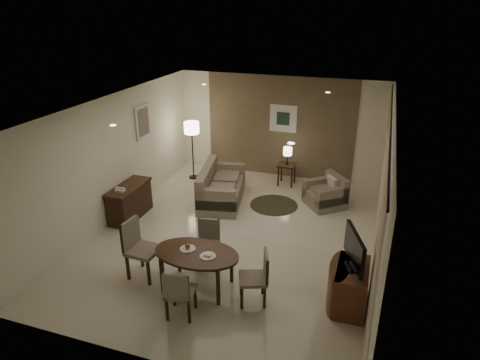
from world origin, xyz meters
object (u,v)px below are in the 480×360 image
(dining_table, at_px, (197,270))
(chair_right, at_px, (253,278))
(chair_left, at_px, (144,250))
(console_desk, at_px, (130,202))
(chair_far, at_px, (207,245))
(sofa, at_px, (222,185))
(armchair, at_px, (325,191))
(tv_cabinet, at_px, (351,287))
(chair_near, at_px, (181,291))
(side_table, at_px, (287,174))
(floor_lamp, at_px, (193,151))

(dining_table, xyz_separation_m, chair_right, (0.98, -0.06, 0.11))
(dining_table, xyz_separation_m, chair_left, (-1.00, 0.01, 0.19))
(console_desk, bearing_deg, chair_far, -27.12)
(chair_right, bearing_deg, sofa, -172.07)
(dining_table, height_order, chair_right, chair_right)
(dining_table, distance_m, armchair, 4.09)
(dining_table, relative_size, chair_far, 1.68)
(chair_right, bearing_deg, tv_cabinet, 84.63)
(console_desk, relative_size, chair_left, 1.15)
(chair_near, xyz_separation_m, sofa, (-0.83, 3.94, -0.00))
(armchair, bearing_deg, dining_table, -61.31)
(tv_cabinet, bearing_deg, armchair, 104.62)
(chair_near, distance_m, chair_far, 1.35)
(side_table, xyz_separation_m, floor_lamp, (-2.49, -0.36, 0.49))
(chair_near, bearing_deg, chair_far, -93.59)
(dining_table, distance_m, sofa, 3.33)
(chair_left, bearing_deg, console_desk, 41.58)
(tv_cabinet, relative_size, floor_lamp, 0.58)
(console_desk, bearing_deg, dining_table, -37.10)
(armchair, bearing_deg, sofa, -115.86)
(tv_cabinet, distance_m, chair_right, 1.54)
(dining_table, bearing_deg, chair_left, 179.68)
(console_desk, xyz_separation_m, sofa, (1.63, 1.40, 0.05))
(console_desk, bearing_deg, side_table, 45.16)
(dining_table, distance_m, floor_lamp, 4.83)
(dining_table, relative_size, floor_lamp, 0.92)
(dining_table, bearing_deg, armchair, 67.40)
(chair_near, distance_m, chair_right, 1.14)
(console_desk, distance_m, chair_near, 3.54)
(chair_far, relative_size, armchair, 1.05)
(tv_cabinet, xyz_separation_m, chair_left, (-3.46, -0.33, 0.17))
(console_desk, distance_m, tv_cabinet, 5.11)
(chair_left, distance_m, sofa, 3.24)
(chair_left, relative_size, sofa, 0.58)
(chair_right, relative_size, sofa, 0.49)
(chair_left, xyz_separation_m, chair_right, (1.98, -0.07, -0.08))
(console_desk, relative_size, sofa, 0.66)
(console_desk, bearing_deg, chair_near, -45.84)
(console_desk, xyz_separation_m, side_table, (2.87, 2.88, -0.09))
(chair_left, xyz_separation_m, sofa, (0.20, 3.23, -0.10))
(floor_lamp, bearing_deg, tv_cabinet, -41.77)
(chair_far, bearing_deg, floor_lamp, 106.75)
(side_table, height_order, floor_lamp, floor_lamp)
(console_desk, xyz_separation_m, armchair, (3.99, 1.94, -0.01))
(chair_near, distance_m, floor_lamp, 5.49)
(chair_left, bearing_deg, dining_table, -86.74)
(console_desk, xyz_separation_m, floor_lamp, (0.38, 2.53, 0.40))
(side_table, bearing_deg, armchair, -39.97)
(tv_cabinet, height_order, chair_near, chair_near)
(tv_cabinet, height_order, dining_table, tv_cabinet)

